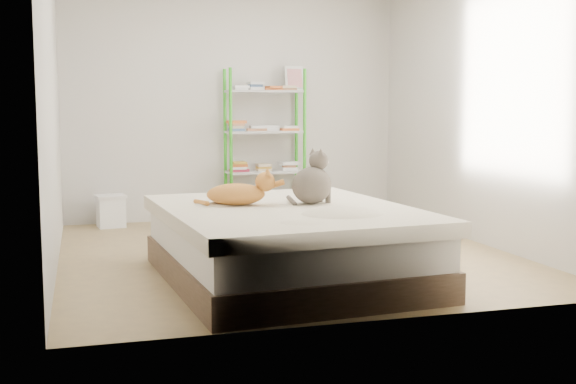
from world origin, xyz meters
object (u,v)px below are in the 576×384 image
object	(u,v)px
cardboard_box	(280,217)
orange_cat	(236,191)
shelf_unit	(265,142)
bed	(286,244)
grey_cat	(312,177)
white_bin	(111,211)

from	to	relation	value
cardboard_box	orange_cat	bearing A→B (deg)	-110.24
shelf_unit	bed	bearing A→B (deg)	-101.22
bed	shelf_unit	size ratio (longest dim) A/B	1.31
bed	orange_cat	world-z (taller)	orange_cat
grey_cat	shelf_unit	world-z (taller)	shelf_unit
bed	shelf_unit	bearing A→B (deg)	74.18
orange_cat	grey_cat	distance (m)	0.58
orange_cat	white_bin	distance (m)	2.79
white_bin	shelf_unit	bearing A→B (deg)	1.04
grey_cat	bed	bearing A→B (deg)	90.67
bed	white_bin	world-z (taller)	bed
shelf_unit	cardboard_box	bearing A→B (deg)	-96.72
orange_cat	cardboard_box	distance (m)	1.83
orange_cat	white_bin	xyz separation A→B (m)	(-0.81, 2.63, -0.47)
grey_cat	white_bin	xyz separation A→B (m)	(-1.38, 2.71, -0.57)
bed	shelf_unit	xyz separation A→B (m)	(0.56, 2.85, 0.61)
grey_cat	cardboard_box	world-z (taller)	grey_cat
shelf_unit	white_bin	distance (m)	1.85
cardboard_box	white_bin	size ratio (longest dim) A/B	1.72
cardboard_box	white_bin	xyz separation A→B (m)	(-1.59, 1.04, -0.02)
grey_cat	white_bin	size ratio (longest dim) A/B	1.16
shelf_unit	cardboard_box	size ratio (longest dim) A/B	2.92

